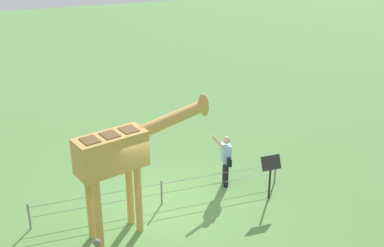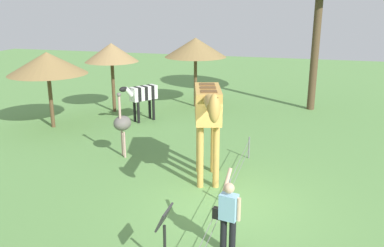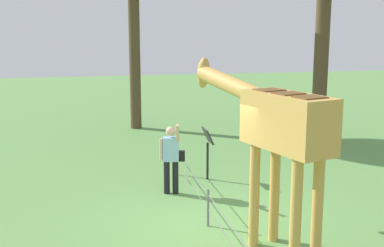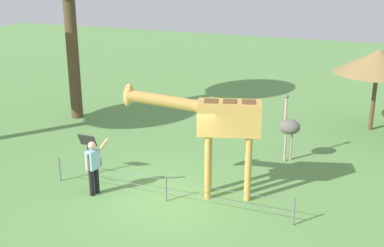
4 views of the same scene
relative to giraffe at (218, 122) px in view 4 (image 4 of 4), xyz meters
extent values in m
plane|color=#60934C|center=(1.17, 0.68, -2.17)|extent=(60.00, 60.00, 0.00)
cylinder|color=gold|center=(0.17, 0.28, -1.25)|extent=(0.18, 0.18, 1.85)
cylinder|color=gold|center=(0.29, -0.14, -1.25)|extent=(0.18, 0.18, 1.85)
cylinder|color=gold|center=(-0.89, -0.03, -1.25)|extent=(0.18, 0.18, 1.85)
cylinder|color=gold|center=(-0.76, -0.46, -1.25)|extent=(0.18, 0.18, 1.85)
cube|color=gold|center=(-0.30, -0.09, 0.13)|extent=(1.83, 1.15, 0.90)
cube|color=brown|center=(0.18, 0.05, 0.59)|extent=(0.47, 0.52, 0.02)
cube|color=brown|center=(-0.30, -0.09, 0.59)|extent=(0.47, 0.52, 0.02)
cube|color=brown|center=(-0.78, -0.23, 0.59)|extent=(0.47, 0.52, 0.02)
cylinder|color=gold|center=(1.29, 0.38, 0.55)|extent=(2.18, 0.92, 0.61)
ellipsoid|color=gold|center=(2.32, 0.68, 0.69)|extent=(0.42, 0.35, 0.67)
cylinder|color=brown|center=(2.32, 0.74, 0.87)|extent=(0.05, 0.05, 0.14)
cylinder|color=brown|center=(2.32, 0.62, 0.87)|extent=(0.05, 0.05, 0.14)
cylinder|color=black|center=(3.21, 1.13, -1.78)|extent=(0.14, 0.14, 0.78)
cylinder|color=black|center=(3.25, 1.32, -1.78)|extent=(0.14, 0.14, 0.78)
cube|color=#8CBFE0|center=(3.23, 1.22, -1.12)|extent=(0.31, 0.40, 0.55)
sphere|color=#D8AD8C|center=(3.23, 1.22, -0.70)|extent=(0.22, 0.22, 0.22)
cylinder|color=#D8AD8C|center=(2.92, 1.12, -0.68)|extent=(0.42, 0.16, 0.47)
cylinder|color=#D8AD8C|center=(3.27, 1.44, -1.12)|extent=(0.08, 0.08, 0.50)
cube|color=black|center=(3.23, 1.00, -1.29)|extent=(0.16, 0.22, 0.24)
cylinder|color=#CC9E93|center=(-1.26, -3.18, -1.72)|extent=(0.07, 0.07, 0.90)
cylinder|color=#CC9E93|center=(-1.42, -3.34, -1.72)|extent=(0.07, 0.07, 0.90)
ellipsoid|color=#66605B|center=(-1.34, -3.26, -0.99)|extent=(0.70, 0.56, 0.49)
cylinder|color=#CC9E93|center=(-1.19, -3.26, -0.44)|extent=(0.08, 0.08, 0.80)
sphere|color=#66605B|center=(-1.19, -3.26, 0.01)|extent=(0.14, 0.14, 0.14)
cylinder|color=brown|center=(-3.69, -7.58, -1.05)|extent=(0.16, 0.16, 2.24)
cone|color=olive|center=(-3.69, -7.58, 0.52)|extent=(3.18, 3.18, 0.89)
cylinder|color=brown|center=(7.82, -4.65, 0.51)|extent=(0.48, 0.48, 5.37)
cylinder|color=black|center=(4.10, 0.14, -1.70)|extent=(0.06, 0.06, 0.95)
cube|color=#2D2D2D|center=(4.10, 0.14, -1.04)|extent=(0.56, 0.21, 0.38)
cylinder|color=slate|center=(-2.33, 0.86, -1.80)|extent=(0.05, 0.05, 0.75)
cylinder|color=slate|center=(1.17, 0.86, -1.80)|extent=(0.05, 0.05, 0.75)
cylinder|color=slate|center=(4.67, 0.86, -1.80)|extent=(0.05, 0.05, 0.75)
cube|color=slate|center=(1.17, 0.86, -1.53)|extent=(7.00, 0.01, 0.01)
cube|color=slate|center=(1.17, 0.86, -1.83)|extent=(7.00, 0.01, 0.01)
camera|label=1|loc=(-2.09, -10.82, 5.57)|focal=47.86mm
camera|label=2|loc=(10.72, 2.57, 2.90)|focal=38.66mm
camera|label=3|loc=(-7.79, 3.10, 1.66)|focal=47.26mm
camera|label=4|loc=(-4.15, 12.11, 4.24)|focal=46.85mm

